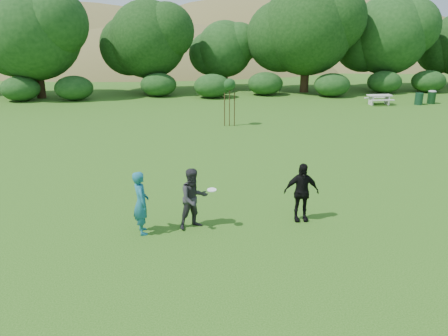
{
  "coord_description": "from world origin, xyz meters",
  "views": [
    {
      "loc": [
        -1.5,
        -11.32,
        5.81
      ],
      "look_at": [
        0.0,
        3.0,
        1.1
      ],
      "focal_mm": 35.0,
      "sensor_mm": 36.0,
      "label": 1
    }
  ],
  "objects_px": {
    "picnic_table": "(379,98)",
    "trash_can_lidded": "(432,97)",
    "player_teal": "(141,203)",
    "sapling": "(230,86)",
    "player_grey": "(194,199)",
    "trash_can_near": "(419,99)",
    "player_black": "(301,192)"
  },
  "relations": [
    {
      "from": "player_black",
      "to": "player_teal",
      "type": "bearing_deg",
      "value": -173.7
    },
    {
      "from": "player_teal",
      "to": "player_black",
      "type": "xyz_separation_m",
      "value": [
        4.84,
        0.38,
        -0.02
      ]
    },
    {
      "from": "trash_can_lidded",
      "to": "player_black",
      "type": "bearing_deg",
      "value": -128.7
    },
    {
      "from": "picnic_table",
      "to": "trash_can_lidded",
      "type": "height_order",
      "value": "trash_can_lidded"
    },
    {
      "from": "player_grey",
      "to": "picnic_table",
      "type": "relative_size",
      "value": 1.03
    },
    {
      "from": "sapling",
      "to": "trash_can_lidded",
      "type": "distance_m",
      "value": 17.85
    },
    {
      "from": "player_grey",
      "to": "trash_can_lidded",
      "type": "height_order",
      "value": "player_grey"
    },
    {
      "from": "sapling",
      "to": "trash_can_lidded",
      "type": "bearing_deg",
      "value": 20.7
    },
    {
      "from": "player_teal",
      "to": "trash_can_near",
      "type": "distance_m",
      "value": 27.97
    },
    {
      "from": "player_teal",
      "to": "sapling",
      "type": "height_order",
      "value": "sapling"
    },
    {
      "from": "trash_can_near",
      "to": "picnic_table",
      "type": "distance_m",
      "value": 3.06
    },
    {
      "from": "player_black",
      "to": "sapling",
      "type": "relative_size",
      "value": 0.65
    },
    {
      "from": "player_black",
      "to": "trash_can_lidded",
      "type": "bearing_deg",
      "value": 53.1
    },
    {
      "from": "player_grey",
      "to": "trash_can_near",
      "type": "bearing_deg",
      "value": 23.91
    },
    {
      "from": "trash_can_lidded",
      "to": "sapling",
      "type": "bearing_deg",
      "value": -159.3
    },
    {
      "from": "player_grey",
      "to": "trash_can_near",
      "type": "distance_m",
      "value": 26.78
    },
    {
      "from": "trash_can_near",
      "to": "picnic_table",
      "type": "relative_size",
      "value": 0.5
    },
    {
      "from": "picnic_table",
      "to": "sapling",
      "type": "bearing_deg",
      "value": -153.18
    },
    {
      "from": "trash_can_near",
      "to": "player_grey",
      "type": "bearing_deg",
      "value": -132.4
    },
    {
      "from": "player_grey",
      "to": "player_teal",
      "type": "bearing_deg",
      "value": 163.39
    },
    {
      "from": "trash_can_near",
      "to": "trash_can_lidded",
      "type": "xyz_separation_m",
      "value": [
        1.23,
        0.35,
        0.09
      ]
    },
    {
      "from": "player_black",
      "to": "trash_can_lidded",
      "type": "height_order",
      "value": "player_black"
    },
    {
      "from": "player_black",
      "to": "sapling",
      "type": "bearing_deg",
      "value": 94.46
    },
    {
      "from": "sapling",
      "to": "picnic_table",
      "type": "bearing_deg",
      "value": 26.82
    },
    {
      "from": "trash_can_lidded",
      "to": "picnic_table",
      "type": "bearing_deg",
      "value": -179.51
    },
    {
      "from": "player_grey",
      "to": "trash_can_near",
      "type": "relative_size",
      "value": 2.07
    },
    {
      "from": "player_teal",
      "to": "trash_can_lidded",
      "type": "relative_size",
      "value": 1.8
    },
    {
      "from": "picnic_table",
      "to": "trash_can_lidded",
      "type": "xyz_separation_m",
      "value": [
        4.27,
        0.04,
        0.02
      ]
    },
    {
      "from": "player_grey",
      "to": "trash_can_lidded",
      "type": "xyz_separation_m",
      "value": [
        19.29,
        20.12,
        -0.39
      ]
    },
    {
      "from": "player_teal",
      "to": "player_black",
      "type": "bearing_deg",
      "value": -99.91
    },
    {
      "from": "player_grey",
      "to": "trash_can_near",
      "type": "xyz_separation_m",
      "value": [
        18.06,
        19.77,
        -0.48
      ]
    },
    {
      "from": "player_teal",
      "to": "trash_can_lidded",
      "type": "distance_m",
      "value": 29.08
    }
  ]
}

